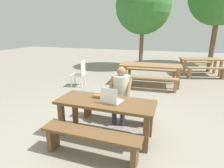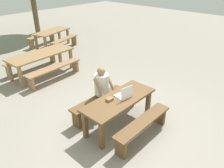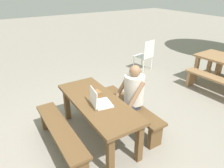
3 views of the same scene
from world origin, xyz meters
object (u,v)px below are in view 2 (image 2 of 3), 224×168
Objects in this scene: laptop at (124,94)px; picnic_table_mid at (52,34)px; person_seated at (103,87)px; picnic_table_rear at (41,56)px; picnic_table_front at (119,103)px; small_pouch at (110,99)px.

picnic_table_mid is at bearing -99.88° from laptop.
person_seated reaches higher than picnic_table_rear.
picnic_table_rear is at bearing -145.68° from picnic_table_mid.
person_seated is 5.67m from picnic_table_mid.
picnic_table_mid is 0.84× the size of picnic_table_rear.
picnic_table_front is 0.97× the size of picnic_table_mid.
laptop is at bearing -16.96° from picnic_table_front.
person_seated is 0.55× the size of picnic_table_rear.
small_pouch reaches higher than picnic_table_front.
picnic_table_rear is (-1.89, -2.22, 0.03)m from picnic_table_mid.
small_pouch is 0.07× the size of picnic_table_rear.
picnic_table_mid is 2.92m from picnic_table_rear.
laptop is at bearing -96.29° from picnic_table_rear.
picnic_table_front is 1.46× the size of person_seated.
picnic_table_rear is (0.51, 3.56, -0.09)m from small_pouch.
person_seated is 0.66× the size of picnic_table_mid.
small_pouch reaches higher than picnic_table_mid.
laptop is 0.20× the size of picnic_table_mid.
picnic_table_rear is (0.21, 3.04, -0.08)m from person_seated.
laptop is 3.70m from picnic_table_rear.
small_pouch is 6.26m from picnic_table_mid.
picnic_table_rear reaches higher than picnic_table_front.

